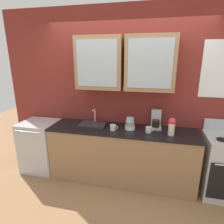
# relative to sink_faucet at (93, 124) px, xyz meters

# --- Properties ---
(ground_plane) EXTENTS (10.00, 10.00, 0.00)m
(ground_plane) POSITION_rel_sink_faucet_xyz_m (0.49, -0.07, -0.92)
(ground_plane) COLOR #936B47
(back_wall_unit) EXTENTS (4.22, 0.43, 2.73)m
(back_wall_unit) POSITION_rel_sink_faucet_xyz_m (0.50, 0.23, 0.57)
(back_wall_unit) COLOR maroon
(back_wall_unit) RESTS_ON ground_plane
(counter) EXTENTS (2.30, 0.60, 0.89)m
(counter) POSITION_rel_sink_faucet_xyz_m (0.49, -0.07, -0.47)
(counter) COLOR #93704C
(counter) RESTS_ON ground_plane
(sink_faucet) EXTENTS (0.42, 0.28, 0.26)m
(sink_faucet) POSITION_rel_sink_faucet_xyz_m (0.00, 0.00, 0.00)
(sink_faucet) COLOR #2D2D30
(sink_faucet) RESTS_ON counter
(bowl_stack) EXTENTS (0.16, 0.16, 0.19)m
(bowl_stack) POSITION_rel_sink_faucet_xyz_m (0.61, -0.04, 0.06)
(bowl_stack) COLOR white
(bowl_stack) RESTS_ON counter
(vase) EXTENTS (0.10, 0.10, 0.26)m
(vase) POSITION_rel_sink_faucet_xyz_m (1.22, -0.15, 0.12)
(vase) COLOR beige
(vase) RESTS_ON counter
(cup_near_sink) EXTENTS (0.12, 0.09, 0.09)m
(cup_near_sink) POSITION_rel_sink_faucet_xyz_m (0.37, -0.14, 0.02)
(cup_near_sink) COLOR silver
(cup_near_sink) RESTS_ON counter
(cup_near_bowls) EXTENTS (0.12, 0.08, 0.09)m
(cup_near_bowls) POSITION_rel_sink_faucet_xyz_m (0.90, -0.11, 0.02)
(cup_near_bowls) COLOR silver
(cup_near_bowls) RESTS_ON counter
(dishwasher) EXTENTS (0.60, 0.59, 0.89)m
(dishwasher) POSITION_rel_sink_faucet_xyz_m (-0.97, -0.08, -0.47)
(dishwasher) COLOR silver
(dishwasher) RESTS_ON ground_plane
(coffee_maker) EXTENTS (0.17, 0.20, 0.29)m
(coffee_maker) POSITION_rel_sink_faucet_xyz_m (1.00, 0.11, 0.09)
(coffee_maker) COLOR #B7B7BC
(coffee_maker) RESTS_ON counter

